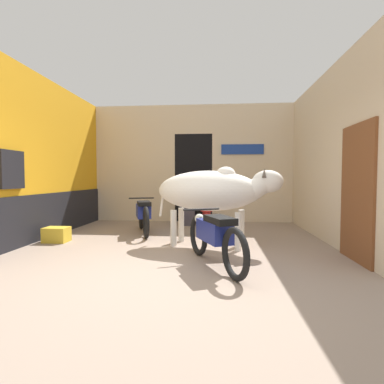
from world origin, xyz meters
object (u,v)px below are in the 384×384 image
motorcycle_far (143,214)px  crate (57,235)px  motorcycle_near (214,235)px  cow (213,191)px  shopkeeper_seated (190,202)px  plastic_stool (206,217)px

motorcycle_far → crate: motorcycle_far is taller
motorcycle_far → motorcycle_near: bearing=-55.7°
cow → shopkeeper_seated: cow is taller
cow → motorcycle_near: (0.04, -1.21, -0.56)m
cow → motorcycle_near: bearing=-88.1°
motorcycle_near → plastic_stool: bearing=93.8°
motorcycle_near → motorcycle_far: 2.81m
motorcycle_far → crate: size_ratio=3.97×
cow → motorcycle_far: size_ratio=1.31×
crate → cow: bearing=-1.8°
motorcycle_near → plastic_stool: 3.60m
plastic_stool → crate: size_ratio=0.89×
cow → crate: 3.09m
motorcycle_far → crate: bearing=-144.4°
shopkeeper_seated → plastic_stool: size_ratio=2.93×
shopkeeper_seated → motorcycle_far: bearing=-126.5°
motorcycle_near → crate: motorcycle_near is taller
motorcycle_near → crate: size_ratio=3.98×
plastic_stool → motorcycle_near: bearing=-86.2°
shopkeeper_seated → crate: 3.28m
shopkeeper_seated → crate: bearing=-136.1°
motorcycle_near → shopkeeper_seated: bearing=100.7°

